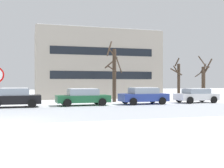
{
  "coord_description": "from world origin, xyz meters",
  "views": [
    {
      "loc": [
        1.03,
        -14.78,
        1.99
      ],
      "look_at": [
        6.74,
        5.0,
        1.83
      ],
      "focal_mm": 44.79,
      "sensor_mm": 36.0,
      "label": 1
    }
  ],
  "objects_px": {
    "parked_car_black": "(14,97)",
    "parked_car_white": "(196,95)",
    "parked_car_green": "(83,97)",
    "parked_car_blue": "(143,96)"
  },
  "relations": [
    {
      "from": "parked_car_black",
      "to": "parked_car_white",
      "type": "distance_m",
      "value": 16.32
    },
    {
      "from": "parked_car_green",
      "to": "parked_car_blue",
      "type": "xyz_separation_m",
      "value": [
        5.44,
        -0.13,
        0.03
      ]
    },
    {
      "from": "parked_car_black",
      "to": "parked_car_green",
      "type": "bearing_deg",
      "value": 1.74
    },
    {
      "from": "parked_car_blue",
      "to": "parked_car_green",
      "type": "bearing_deg",
      "value": 178.6
    },
    {
      "from": "parked_car_blue",
      "to": "parked_car_white",
      "type": "bearing_deg",
      "value": 1.15
    },
    {
      "from": "parked_car_blue",
      "to": "parked_car_black",
      "type": "bearing_deg",
      "value": -179.83
    },
    {
      "from": "parked_car_white",
      "to": "parked_car_blue",
      "type": "bearing_deg",
      "value": -178.85
    },
    {
      "from": "parked_car_black",
      "to": "parked_car_blue",
      "type": "bearing_deg",
      "value": 0.17
    },
    {
      "from": "parked_car_black",
      "to": "parked_car_green",
      "type": "xyz_separation_m",
      "value": [
        5.44,
        0.16,
        -0.03
      ]
    },
    {
      "from": "parked_car_white",
      "to": "parked_car_black",
      "type": "bearing_deg",
      "value": -179.5
    }
  ]
}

